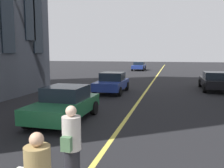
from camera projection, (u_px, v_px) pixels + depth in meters
name	position (u px, v px, depth m)	size (l,w,h in m)	color
lane_centre_line	(150.00, 85.00, 20.56)	(80.00, 0.16, 0.01)	#D8C64C
car_blue_oncoming	(112.00, 83.00, 16.82)	(3.90, 1.89, 1.40)	navy
car_green_far	(65.00, 104.00, 9.73)	(3.90, 1.89, 1.40)	#1E6038
car_black_mid	(215.00, 81.00, 17.86)	(4.40, 1.95, 1.37)	black
car_blue_parked_b	(139.00, 66.00, 38.90)	(4.40, 1.95, 1.37)	navy
pedestrian_companion	(72.00, 147.00, 4.84)	(0.50, 0.38, 1.70)	black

